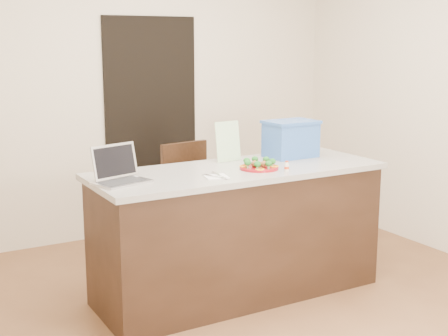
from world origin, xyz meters
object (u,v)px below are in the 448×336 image
island (238,231)px  laptop (118,172)px  plate (259,167)px  blue_box (291,139)px  chair (190,195)px  napkin (216,177)px  yogurt_bottle (287,167)px

island → laptop: laptop is taller
island → plate: (0.11, -0.10, 0.47)m
island → laptop: bearing=179.5°
blue_box → chair: size_ratio=0.40×
chair → plate: bearing=-92.9°
napkin → yogurt_bottle: bearing=-7.8°
plate → chair: size_ratio=0.28×
napkin → chair: chair is taller
napkin → laptop: laptop is taller
blue_box → chair: blue_box is taller
chair → blue_box: bearing=-57.3°
plate → chair: 0.96m
napkin → blue_box: 0.91m
napkin → blue_box: (0.83, 0.34, 0.14)m
plate → yogurt_bottle: yogurt_bottle is taller
island → yogurt_bottle: 0.59m
chair → island: bearing=-100.0°
plate → laptop: laptop is taller
laptop → blue_box: (1.43, 0.16, 0.08)m
blue_box → plate: bearing=-151.5°
laptop → napkin: bearing=-33.0°
yogurt_bottle → island: bearing=133.7°
napkin → yogurt_bottle: (0.51, -0.07, 0.03)m
blue_box → chair: (-0.54, 0.62, -0.51)m
yogurt_bottle → blue_box: blue_box is taller
yogurt_bottle → laptop: 1.13m
napkin → yogurt_bottle: 0.51m
yogurt_bottle → chair: (-0.21, 1.03, -0.40)m
laptop → chair: bearing=25.3°
island → laptop: size_ratio=5.55×
plate → napkin: plate is taller
island → chair: (0.02, 0.78, 0.09)m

